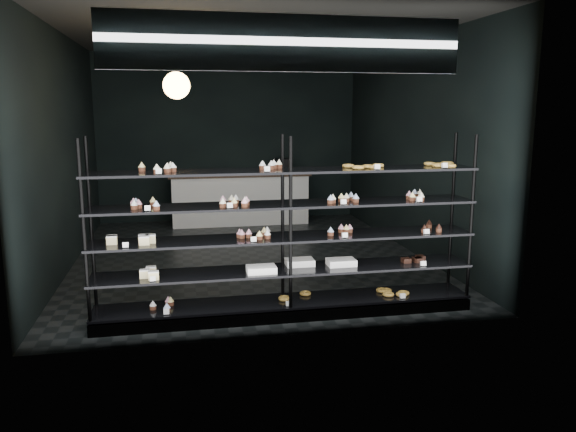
{
  "coord_description": "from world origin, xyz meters",
  "views": [
    {
      "loc": [
        -0.98,
        -8.05,
        2.18
      ],
      "look_at": [
        0.22,
        -1.9,
        0.97
      ],
      "focal_mm": 35.0,
      "sensor_mm": 36.0,
      "label": 1
    }
  ],
  "objects": [
    {
      "name": "signage",
      "position": [
        0.0,
        -2.93,
        2.75
      ],
      "size": [
        3.3,
        0.05,
        0.5
      ],
      "color": "#0C193E",
      "rests_on": "room"
    },
    {
      "name": "service_counter",
      "position": [
        0.16,
        2.5,
        0.5
      ],
      "size": [
        2.65,
        0.65,
        1.23
      ],
      "color": "beige",
      "rests_on": "room"
    },
    {
      "name": "room",
      "position": [
        0.0,
        0.0,
        1.6
      ],
      "size": [
        5.01,
        6.01,
        3.2
      ],
      "color": "black",
      "rests_on": "ground"
    },
    {
      "name": "display_shelf",
      "position": [
        0.08,
        -2.45,
        0.63
      ],
      "size": [
        4.0,
        0.5,
        1.91
      ],
      "color": "black",
      "rests_on": "room"
    },
    {
      "name": "pendant_lamp",
      "position": [
        -0.97,
        -0.92,
        2.45
      ],
      "size": [
        0.33,
        0.33,
        0.89
      ],
      "color": "black",
      "rests_on": "room"
    }
  ]
}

